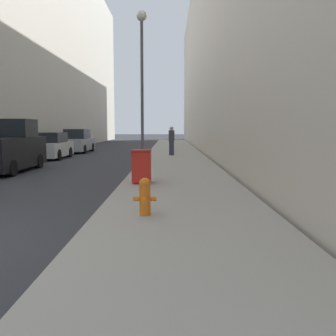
# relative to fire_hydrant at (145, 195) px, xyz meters

# --- Properties ---
(sidewalk_right) EXTENTS (3.72, 60.00, 0.16)m
(sidewalk_right) POSITION_rel_fire_hydrant_xyz_m (0.82, 16.01, -0.47)
(sidewalk_right) COLOR #9E998E
(sidewalk_right) RESTS_ON ground
(building_right_stone) EXTENTS (12.00, 60.00, 16.20)m
(building_right_stone) POSITION_rel_fire_hydrant_xyz_m (8.78, 24.01, 7.55)
(building_right_stone) COLOR beige
(building_right_stone) RESTS_ON ground
(fire_hydrant) EXTENTS (0.46, 0.35, 0.74)m
(fire_hydrant) POSITION_rel_fire_hydrant_xyz_m (0.00, 0.00, 0.00)
(fire_hydrant) COLOR orange
(fire_hydrant) RESTS_ON sidewalk_right
(trash_bin) EXTENTS (0.58, 0.68, 1.04)m
(trash_bin) POSITION_rel_fire_hydrant_xyz_m (-0.39, 4.30, 0.15)
(trash_bin) COLOR red
(trash_bin) RESTS_ON sidewalk_right
(lamppost) EXTENTS (0.44, 0.44, 6.56)m
(lamppost) POSITION_rel_fire_hydrant_xyz_m (-0.68, 8.78, 3.91)
(lamppost) COLOR #4C4C51
(lamppost) RESTS_ON sidewalk_right
(pickup_truck) EXTENTS (2.24, 4.83, 2.26)m
(pickup_truck) POSITION_rel_fire_hydrant_xyz_m (-6.63, 8.65, 0.41)
(pickup_truck) COLOR black
(pickup_truck) RESTS_ON ground
(parked_sedan_near) EXTENTS (1.85, 4.10, 1.59)m
(parked_sedan_near) POSITION_rel_fire_hydrant_xyz_m (-6.75, 15.35, 0.18)
(parked_sedan_near) COLOR silver
(parked_sedan_near) RESTS_ON ground
(parked_sedan_far) EXTENTS (1.81, 4.74, 1.77)m
(parked_sedan_far) POSITION_rel_fire_hydrant_xyz_m (-6.57, 21.32, 0.26)
(parked_sedan_far) COLOR #A3A8B2
(parked_sedan_far) RESTS_ON ground
(pedestrian_on_sidewalk) EXTENTS (0.36, 0.24, 1.80)m
(pedestrian_on_sidewalk) POSITION_rel_fire_hydrant_xyz_m (0.60, 16.05, 0.51)
(pedestrian_on_sidewalk) COLOR #2D3347
(pedestrian_on_sidewalk) RESTS_ON sidewalk_right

